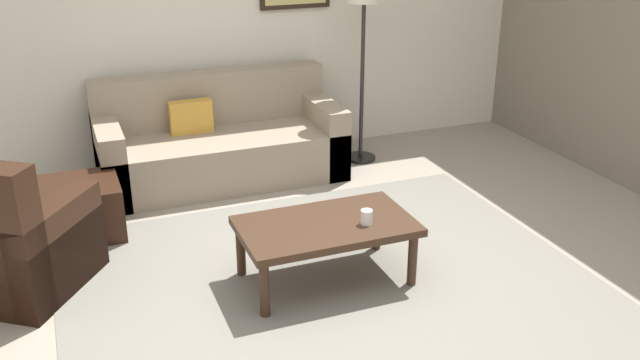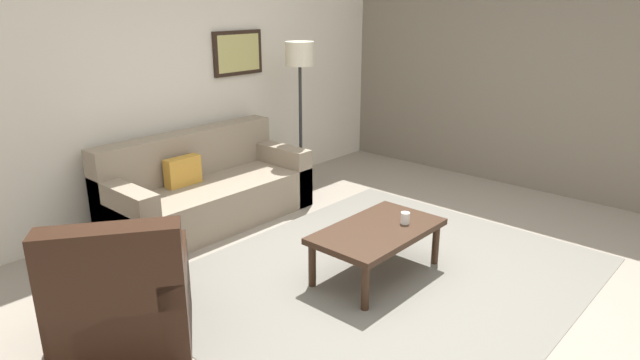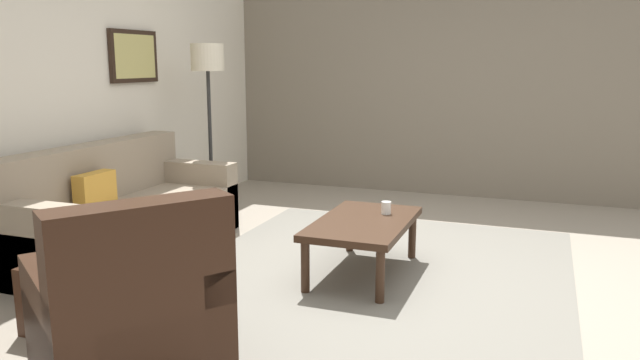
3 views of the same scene
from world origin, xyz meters
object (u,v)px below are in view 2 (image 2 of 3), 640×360
object	(u,v)px
cup	(405,218)
lamp_standing	(300,69)
couch_main	(204,191)
armchair_leather	(124,308)
ottoman	(137,264)
coffee_table	(377,234)
framed_artwork	(238,53)

from	to	relation	value
cup	lamp_standing	size ratio (longest dim) A/B	0.06
couch_main	lamp_standing	bearing A→B (deg)	-4.20
armchair_leather	cup	bearing A→B (deg)	-18.11
armchair_leather	ottoman	size ratio (longest dim) A/B	1.99
armchair_leather	ottoman	world-z (taller)	armchair_leather
ottoman	coffee_table	xyz separation A→B (m)	(1.41, -1.26, 0.16)
couch_main	lamp_standing	distance (m)	1.73
cup	framed_artwork	xyz separation A→B (m)	(0.44, 2.54, 1.13)
lamp_standing	couch_main	bearing A→B (deg)	175.80
couch_main	armchair_leather	distance (m)	2.21
lamp_standing	framed_artwork	distance (m)	0.70
lamp_standing	framed_artwork	xyz separation A→B (m)	(-0.45, 0.51, 0.18)
coffee_table	lamp_standing	bearing A→B (deg)	59.71
cup	lamp_standing	bearing A→B (deg)	66.33
armchair_leather	cup	world-z (taller)	armchair_leather
armchair_leather	framed_artwork	world-z (taller)	framed_artwork
lamp_standing	framed_artwork	world-z (taller)	framed_artwork
couch_main	ottoman	bearing A→B (deg)	-147.84
coffee_table	cup	bearing A→B (deg)	-24.76
cup	framed_artwork	world-z (taller)	framed_artwork
lamp_standing	framed_artwork	bearing A→B (deg)	131.16
couch_main	lamp_standing	size ratio (longest dim) A/B	1.20
coffee_table	ottoman	bearing A→B (deg)	138.18
couch_main	cup	bearing A→B (deg)	-78.42
ottoman	cup	xyz separation A→B (m)	(1.64, -1.37, 0.26)
armchair_leather	cup	distance (m)	2.24
cup	lamp_standing	xyz separation A→B (m)	(0.89, 2.03, 0.95)
ottoman	cup	world-z (taller)	cup
armchair_leather	coffee_table	bearing A→B (deg)	-17.25
ottoman	lamp_standing	bearing A→B (deg)	14.64
lamp_standing	ottoman	bearing A→B (deg)	-165.36
coffee_table	framed_artwork	world-z (taller)	framed_artwork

